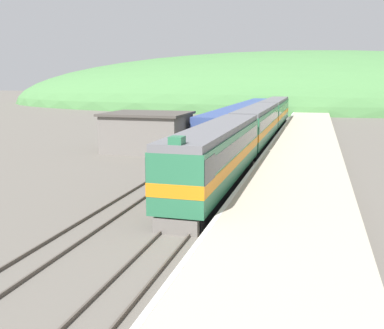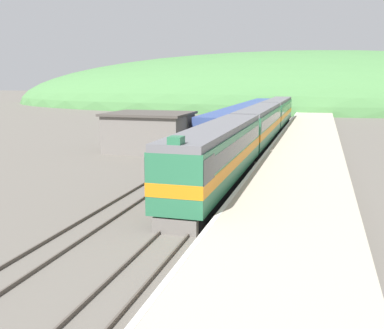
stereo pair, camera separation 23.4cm
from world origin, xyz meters
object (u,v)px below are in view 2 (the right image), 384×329
(express_train_lead_car, at_px, (218,155))
(carriage_second, at_px, (259,125))
(siding_train, at_px, (245,116))
(carriage_third, at_px, (277,112))

(express_train_lead_car, height_order, carriage_second, express_train_lead_car)
(express_train_lead_car, bearing_deg, siding_train, 96.79)
(express_train_lead_car, bearing_deg, carriage_third, 90.00)
(carriage_third, bearing_deg, siding_train, -145.31)
(carriage_second, bearing_deg, express_train_lead_car, -90.00)
(carriage_second, distance_m, carriage_third, 20.78)
(express_train_lead_car, distance_m, carriage_second, 20.57)
(carriage_third, distance_m, siding_train, 5.56)
(express_train_lead_car, relative_size, carriage_second, 0.96)
(carriage_third, bearing_deg, express_train_lead_car, -90.00)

